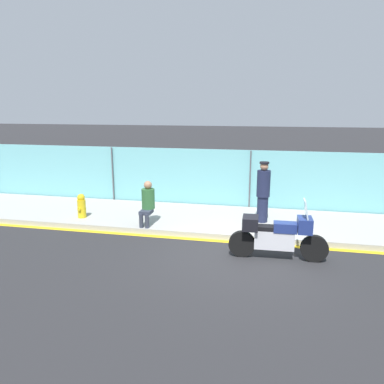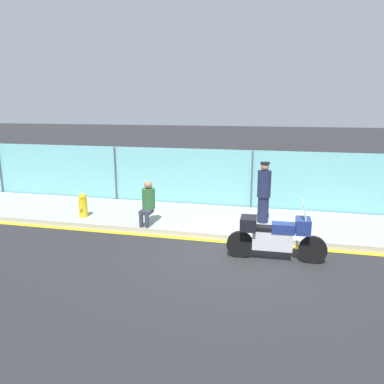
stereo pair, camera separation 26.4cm
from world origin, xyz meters
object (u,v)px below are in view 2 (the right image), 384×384
(motorcycle, at_px, (275,236))
(officer_standing, at_px, (264,192))
(fire_hydrant, at_px, (83,205))
(person_seated_on_curb, at_px, (148,201))

(motorcycle, bearing_deg, officer_standing, 98.10)
(officer_standing, xyz_separation_m, fire_hydrant, (-5.42, -0.73, -0.55))
(person_seated_on_curb, bearing_deg, officer_standing, 16.39)
(motorcycle, bearing_deg, fire_hydrant, 162.76)
(motorcycle, xyz_separation_m, person_seated_on_curb, (-3.62, 1.42, 0.27))
(motorcycle, height_order, person_seated_on_curb, motorcycle)
(motorcycle, height_order, fire_hydrant, motorcycle)
(officer_standing, distance_m, fire_hydrant, 5.50)
(person_seated_on_curb, relative_size, fire_hydrant, 1.70)
(officer_standing, relative_size, fire_hydrant, 2.41)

